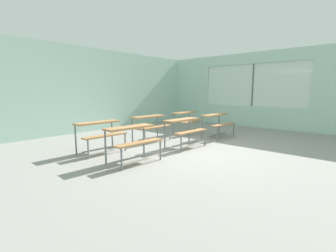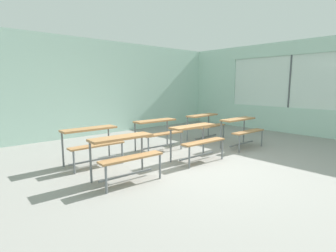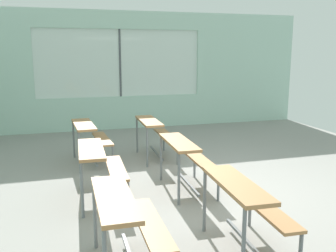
{
  "view_description": "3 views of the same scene",
  "coord_description": "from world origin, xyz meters",
  "px_view_note": "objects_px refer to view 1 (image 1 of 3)",
  "views": [
    {
      "loc": [
        -4.67,
        -3.45,
        1.48
      ],
      "look_at": [
        0.25,
        0.91,
        0.51
      ],
      "focal_mm": 25.62,
      "sensor_mm": 36.0,
      "label": 1
    },
    {
      "loc": [
        -3.8,
        -3.3,
        1.6
      ],
      "look_at": [
        0.32,
        1.29,
        0.63
      ],
      "focal_mm": 28.0,
      "sensor_mm": 36.0,
      "label": 2
    },
    {
      "loc": [
        -4.56,
        2.02,
        1.96
      ],
      "look_at": [
        1.19,
        0.34,
        0.77
      ],
      "focal_mm": 39.63,
      "sensor_mm": 36.0,
      "label": 3
    }
  ],
  "objects_px": {
    "desk_bench_r0c0": "(133,135)",
    "desk_bench_r1c2": "(187,117)",
    "desk_bench_r1c0": "(100,129)",
    "desk_bench_r0c2": "(218,120)",
    "desk_bench_r0c1": "(185,126)",
    "desk_bench_r1c1": "(151,122)"
  },
  "relations": [
    {
      "from": "desk_bench_r1c0",
      "to": "desk_bench_r1c2",
      "type": "xyz_separation_m",
      "value": [
        3.51,
        0.03,
        0.0
      ]
    },
    {
      "from": "desk_bench_r0c2",
      "to": "desk_bench_r1c1",
      "type": "bearing_deg",
      "value": 147.41
    },
    {
      "from": "desk_bench_r0c1",
      "to": "desk_bench_r1c2",
      "type": "distance_m",
      "value": 2.1
    },
    {
      "from": "desk_bench_r0c2",
      "to": "desk_bench_r1c2",
      "type": "height_order",
      "value": "same"
    },
    {
      "from": "desk_bench_r0c0",
      "to": "desk_bench_r0c2",
      "type": "height_order",
      "value": "same"
    },
    {
      "from": "desk_bench_r1c1",
      "to": "desk_bench_r1c0",
      "type": "bearing_deg",
      "value": -175.95
    },
    {
      "from": "desk_bench_r0c0",
      "to": "desk_bench_r1c2",
      "type": "relative_size",
      "value": 1.0
    },
    {
      "from": "desk_bench_r0c2",
      "to": "desk_bench_r1c0",
      "type": "xyz_separation_m",
      "value": [
        -3.52,
        1.15,
        0.0
      ]
    },
    {
      "from": "desk_bench_r1c1",
      "to": "desk_bench_r1c2",
      "type": "distance_m",
      "value": 1.76
    },
    {
      "from": "desk_bench_r0c2",
      "to": "desk_bench_r0c1",
      "type": "bearing_deg",
      "value": -177.78
    },
    {
      "from": "desk_bench_r1c0",
      "to": "desk_bench_r1c1",
      "type": "xyz_separation_m",
      "value": [
        1.75,
        0.05,
        0.0
      ]
    },
    {
      "from": "desk_bench_r0c2",
      "to": "desk_bench_r1c2",
      "type": "distance_m",
      "value": 1.19
    },
    {
      "from": "desk_bench_r1c1",
      "to": "desk_bench_r1c2",
      "type": "bearing_deg",
      "value": 1.75
    },
    {
      "from": "desk_bench_r1c0",
      "to": "desk_bench_r1c2",
      "type": "distance_m",
      "value": 3.51
    },
    {
      "from": "desk_bench_r0c2",
      "to": "desk_bench_r1c1",
      "type": "xyz_separation_m",
      "value": [
        -1.77,
        1.2,
        0.0
      ]
    },
    {
      "from": "desk_bench_r0c1",
      "to": "desk_bench_r1c2",
      "type": "height_order",
      "value": "same"
    },
    {
      "from": "desk_bench_r0c0",
      "to": "desk_bench_r1c2",
      "type": "distance_m",
      "value": 3.7
    },
    {
      "from": "desk_bench_r1c0",
      "to": "desk_bench_r1c1",
      "type": "relative_size",
      "value": 0.99
    },
    {
      "from": "desk_bench_r0c0",
      "to": "desk_bench_r0c2",
      "type": "xyz_separation_m",
      "value": [
        3.5,
        0.02,
        0.0
      ]
    },
    {
      "from": "desk_bench_r0c2",
      "to": "desk_bench_r1c0",
      "type": "relative_size",
      "value": 1.01
    },
    {
      "from": "desk_bench_r0c2",
      "to": "desk_bench_r1c2",
      "type": "relative_size",
      "value": 0.99
    },
    {
      "from": "desk_bench_r1c1",
      "to": "desk_bench_r1c2",
      "type": "height_order",
      "value": "same"
    }
  ]
}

